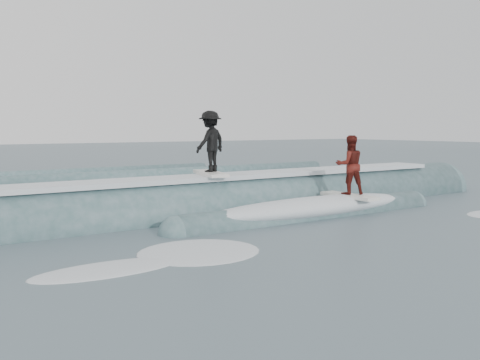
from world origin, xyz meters
TOP-DOWN VIEW (x-y plane):
  - ground at (0.00, 0.00)m, footprint 160.00×160.00m
  - breaking_wave at (0.21, 5.17)m, footprint 24.00×3.90m
  - surfer_black at (-0.40, 5.43)m, footprint 1.35×2.07m
  - surfer_red at (3.25, 3.23)m, footprint 1.08×2.00m
  - whitewater at (2.09, -1.74)m, footprint 14.42×7.99m
  - far_swells at (-2.17, 17.65)m, footprint 37.34×8.65m

SIDE VIEW (x-z plane):
  - ground at x=0.00m, z-range 0.00..0.00m
  - whitewater at x=2.09m, z-range -0.05..0.05m
  - far_swells at x=-2.17m, z-range -0.40..0.40m
  - breaking_wave at x=0.21m, z-range -1.08..1.16m
  - surfer_red at x=3.25m, z-range 0.44..2.35m
  - surfer_black at x=-0.40m, z-range 1.18..3.11m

